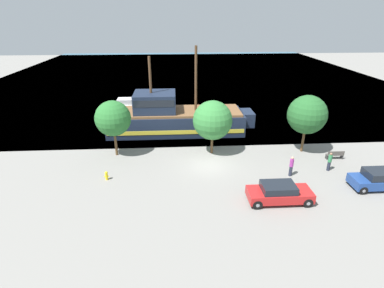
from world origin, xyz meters
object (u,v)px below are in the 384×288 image
(moored_boat_dockside, at_px, (129,105))
(pedestrian_walking_near, at_px, (330,162))
(pirate_ship, at_px, (174,118))
(bench_promenade_east, at_px, (335,155))
(pedestrian_walking_far, at_px, (291,166))
(fire_hydrant, at_px, (106,175))
(parked_car_curb_mid, at_px, (381,179))
(parked_car_curb_front, at_px, (279,193))

(moored_boat_dockside, distance_m, pedestrian_walking_near, 28.09)
(pirate_ship, distance_m, bench_promenade_east, 17.26)
(bench_promenade_east, height_order, pedestrian_walking_far, pedestrian_walking_far)
(fire_hydrant, relative_size, bench_promenade_east, 0.48)
(bench_promenade_east, relative_size, pedestrian_walking_near, 0.93)
(pirate_ship, distance_m, pedestrian_walking_far, 14.75)
(parked_car_curb_mid, bearing_deg, moored_boat_dockside, 134.70)
(parked_car_curb_mid, relative_size, fire_hydrant, 6.18)
(parked_car_curb_front, distance_m, pedestrian_walking_far, 4.32)
(moored_boat_dockside, bearing_deg, parked_car_curb_mid, -45.30)
(pedestrian_walking_far, bearing_deg, moored_boat_dockside, 128.35)
(pirate_ship, relative_size, pedestrian_walking_near, 9.72)
(parked_car_curb_mid, xyz_separation_m, pedestrian_walking_far, (-6.38, 2.33, 0.16))
(parked_car_curb_mid, distance_m, pedestrian_walking_far, 6.79)
(fire_hydrant, distance_m, bench_promenade_east, 20.98)
(pirate_ship, xyz_separation_m, pedestrian_walking_near, (13.50, -10.28, -0.80))
(parked_car_curb_front, relative_size, parked_car_curb_mid, 0.98)
(pedestrian_walking_far, bearing_deg, parked_car_curb_front, -121.47)
(parked_car_curb_front, xyz_separation_m, fire_hydrant, (-13.22, 3.95, -0.32))
(parked_car_curb_mid, height_order, pedestrian_walking_far, pedestrian_walking_far)
(parked_car_curb_front, bearing_deg, pedestrian_walking_far, 58.53)
(parked_car_curb_mid, bearing_deg, bench_promenade_east, 101.17)
(parked_car_curb_front, bearing_deg, bench_promenade_east, 40.63)
(parked_car_curb_front, bearing_deg, parked_car_curb_mid, 8.88)
(parked_car_curb_front, bearing_deg, pedestrian_walking_near, 36.50)
(moored_boat_dockside, relative_size, fire_hydrant, 8.10)
(parked_car_curb_mid, relative_size, pedestrian_walking_near, 2.77)
(bench_promenade_east, bearing_deg, parked_car_curb_front, -139.37)
(bench_promenade_east, bearing_deg, pedestrian_walking_far, -152.00)
(parked_car_curb_front, relative_size, pedestrian_walking_far, 2.58)
(moored_boat_dockside, xyz_separation_m, parked_car_curb_front, (13.98, -24.19, 0.19))
(parked_car_curb_front, distance_m, pedestrian_walking_near, 7.38)
(parked_car_curb_mid, bearing_deg, fire_hydrant, 173.20)
(pirate_ship, height_order, pedestrian_walking_near, pirate_ship)
(moored_boat_dockside, distance_m, parked_car_curb_front, 27.95)
(parked_car_curb_mid, bearing_deg, pedestrian_walking_far, 159.93)
(parked_car_curb_front, height_order, parked_car_curb_mid, parked_car_curb_mid)
(fire_hydrant, height_order, bench_promenade_east, bench_promenade_east)
(pirate_ship, xyz_separation_m, parked_car_curb_mid, (16.19, -13.32, -0.91))
(moored_boat_dockside, xyz_separation_m, bench_promenade_east, (21.59, -17.67, -0.12))
(pirate_ship, relative_size, bench_promenade_east, 10.39)
(pirate_ship, bearing_deg, moored_boat_dockside, 123.97)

